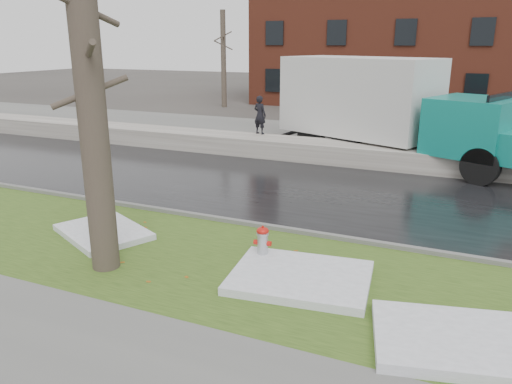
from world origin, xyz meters
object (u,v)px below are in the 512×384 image
at_px(box_truck, 386,107).
at_px(fire_hydrant, 263,242).
at_px(worker, 260,115).
at_px(tree, 90,96).

bearing_deg(box_truck, fire_hydrant, -71.64).
xyz_separation_m(fire_hydrant, box_truck, (0.53, 10.86, 1.59)).
relative_size(fire_hydrant, worker, 0.49).
distance_m(fire_hydrant, worker, 11.06).
height_order(tree, box_truck, tree).
bearing_deg(worker, box_truck, -157.19).
distance_m(fire_hydrant, tree, 4.42).
bearing_deg(fire_hydrant, tree, -157.17).
bearing_deg(fire_hydrant, box_truck, 80.98).
xyz_separation_m(fire_hydrant, tree, (-2.81, -1.56, 3.03)).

